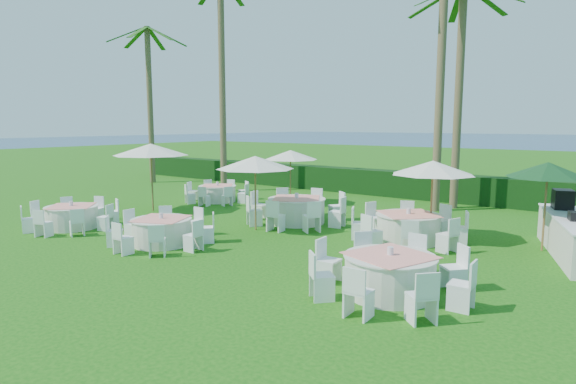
{
  "coord_description": "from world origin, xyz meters",
  "views": [
    {
      "loc": [
        9.74,
        -9.13,
        3.41
      ],
      "look_at": [
        0.96,
        2.79,
        1.3
      ],
      "focal_mm": 30.0,
      "sensor_mm": 36.0,
      "label": 1
    }
  ],
  "objects_px": {
    "umbrella_c": "(291,155)",
    "banquet_table_e": "(297,210)",
    "banquet_table_b": "(162,231)",
    "umbrella_d": "(433,168)",
    "banquet_table_f": "(408,227)",
    "banquet_table_a": "(72,216)",
    "banquet_table_d": "(218,193)",
    "buffet_table": "(571,235)",
    "umbrella_b": "(255,163)",
    "umbrella_a": "(151,150)",
    "umbrella_green": "(548,170)",
    "banquet_table_c": "(390,274)"
  },
  "relations": [
    {
      "from": "umbrella_b",
      "to": "banquet_table_f",
      "type": "bearing_deg",
      "value": 17.54
    },
    {
      "from": "banquet_table_f",
      "to": "umbrella_a",
      "type": "bearing_deg",
      "value": -173.01
    },
    {
      "from": "buffet_table",
      "to": "banquet_table_c",
      "type": "bearing_deg",
      "value": -115.44
    },
    {
      "from": "umbrella_c",
      "to": "banquet_table_e",
      "type": "bearing_deg",
      "value": -50.82
    },
    {
      "from": "banquet_table_c",
      "to": "umbrella_b",
      "type": "height_order",
      "value": "umbrella_b"
    },
    {
      "from": "banquet_table_f",
      "to": "buffet_table",
      "type": "bearing_deg",
      "value": 14.15
    },
    {
      "from": "banquet_table_d",
      "to": "banquet_table_c",
      "type": "bearing_deg",
      "value": -29.83
    },
    {
      "from": "umbrella_green",
      "to": "umbrella_d",
      "type": "bearing_deg",
      "value": -167.54
    },
    {
      "from": "banquet_table_d",
      "to": "umbrella_b",
      "type": "distance_m",
      "value": 6.34
    },
    {
      "from": "banquet_table_f",
      "to": "umbrella_b",
      "type": "distance_m",
      "value": 5.11
    },
    {
      "from": "banquet_table_d",
      "to": "banquet_table_f",
      "type": "xyz_separation_m",
      "value": [
        9.63,
        -1.94,
        0.05
      ]
    },
    {
      "from": "banquet_table_b",
      "to": "umbrella_d",
      "type": "bearing_deg",
      "value": 39.92
    },
    {
      "from": "umbrella_a",
      "to": "umbrella_c",
      "type": "height_order",
      "value": "umbrella_a"
    },
    {
      "from": "banquet_table_d",
      "to": "banquet_table_e",
      "type": "bearing_deg",
      "value": -17.07
    },
    {
      "from": "banquet_table_b",
      "to": "umbrella_c",
      "type": "distance_m",
      "value": 8.03
    },
    {
      "from": "banquet_table_e",
      "to": "buffet_table",
      "type": "distance_m",
      "value": 8.2
    },
    {
      "from": "banquet_table_a",
      "to": "banquet_table_b",
      "type": "bearing_deg",
      "value": 4.88
    },
    {
      "from": "banquet_table_e",
      "to": "banquet_table_d",
      "type": "bearing_deg",
      "value": 162.93
    },
    {
      "from": "banquet_table_b",
      "to": "banquet_table_f",
      "type": "distance_m",
      "value": 7.1
    },
    {
      "from": "banquet_table_d",
      "to": "banquet_table_f",
      "type": "relative_size",
      "value": 0.88
    },
    {
      "from": "banquet_table_d",
      "to": "umbrella_c",
      "type": "height_order",
      "value": "umbrella_c"
    },
    {
      "from": "banquet_table_f",
      "to": "banquet_table_d",
      "type": "bearing_deg",
      "value": 168.62
    },
    {
      "from": "umbrella_green",
      "to": "buffet_table",
      "type": "height_order",
      "value": "umbrella_green"
    },
    {
      "from": "banquet_table_c",
      "to": "umbrella_green",
      "type": "height_order",
      "value": "umbrella_green"
    },
    {
      "from": "banquet_table_e",
      "to": "umbrella_c",
      "type": "relative_size",
      "value": 1.51
    },
    {
      "from": "banquet_table_a",
      "to": "banquet_table_e",
      "type": "distance_m",
      "value": 7.46
    },
    {
      "from": "banquet_table_e",
      "to": "umbrella_green",
      "type": "xyz_separation_m",
      "value": [
        7.5,
        0.92,
        1.73
      ]
    },
    {
      "from": "banquet_table_d",
      "to": "umbrella_a",
      "type": "distance_m",
      "value": 3.79
    },
    {
      "from": "banquet_table_e",
      "to": "buffet_table",
      "type": "xyz_separation_m",
      "value": [
        8.17,
        0.75,
        0.09
      ]
    },
    {
      "from": "banquet_table_f",
      "to": "banquet_table_e",
      "type": "bearing_deg",
      "value": 176.42
    },
    {
      "from": "banquet_table_e",
      "to": "umbrella_d",
      "type": "xyz_separation_m",
      "value": [
        4.63,
        0.28,
        1.69
      ]
    },
    {
      "from": "banquet_table_f",
      "to": "buffet_table",
      "type": "relative_size",
      "value": 0.71
    },
    {
      "from": "umbrella_b",
      "to": "umbrella_green",
      "type": "bearing_deg",
      "value": 18.35
    },
    {
      "from": "umbrella_d",
      "to": "umbrella_b",
      "type": "bearing_deg",
      "value": -158.47
    },
    {
      "from": "banquet_table_b",
      "to": "banquet_table_a",
      "type": "bearing_deg",
      "value": -175.12
    },
    {
      "from": "banquet_table_d",
      "to": "buffet_table",
      "type": "distance_m",
      "value": 13.67
    },
    {
      "from": "banquet_table_e",
      "to": "umbrella_b",
      "type": "xyz_separation_m",
      "value": [
        -0.41,
        -1.71,
        1.72
      ]
    },
    {
      "from": "banquet_table_a",
      "to": "banquet_table_f",
      "type": "height_order",
      "value": "banquet_table_f"
    },
    {
      "from": "banquet_table_c",
      "to": "banquet_table_e",
      "type": "height_order",
      "value": "banquet_table_e"
    },
    {
      "from": "banquet_table_b",
      "to": "buffet_table",
      "type": "distance_m",
      "value": 10.99
    },
    {
      "from": "banquet_table_b",
      "to": "umbrella_c",
      "type": "xyz_separation_m",
      "value": [
        -1.12,
        7.76,
        1.71
      ]
    },
    {
      "from": "banquet_table_a",
      "to": "banquet_table_d",
      "type": "bearing_deg",
      "value": 90.03
    },
    {
      "from": "banquet_table_d",
      "to": "umbrella_green",
      "type": "bearing_deg",
      "value": -3.36
    },
    {
      "from": "banquet_table_a",
      "to": "umbrella_b",
      "type": "relative_size",
      "value": 1.14
    },
    {
      "from": "banquet_table_f",
      "to": "banquet_table_a",
      "type": "bearing_deg",
      "value": -153.42
    },
    {
      "from": "banquet_table_c",
      "to": "banquet_table_d",
      "type": "bearing_deg",
      "value": 150.17
    },
    {
      "from": "umbrella_c",
      "to": "banquet_table_a",
      "type": "bearing_deg",
      "value": -110.21
    },
    {
      "from": "banquet_table_e",
      "to": "umbrella_d",
      "type": "bearing_deg",
      "value": 3.49
    },
    {
      "from": "banquet_table_c",
      "to": "umbrella_a",
      "type": "xyz_separation_m",
      "value": [
        -11.47,
        3.17,
        1.98
      ]
    },
    {
      "from": "banquet_table_c",
      "to": "banquet_table_d",
      "type": "relative_size",
      "value": 1.15
    }
  ]
}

